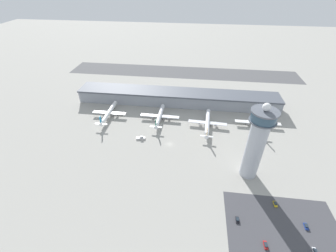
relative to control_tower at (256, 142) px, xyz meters
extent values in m
plane|color=#9E9B93|center=(-59.57, 25.55, -29.19)|extent=(1000.00, 1000.00, 0.00)
cube|color=#9399A3|center=(-59.57, 95.55, -22.97)|extent=(211.88, 22.00, 12.44)
cube|color=#4C515B|center=(-59.57, 95.55, -15.95)|extent=(211.88, 25.00, 1.60)
cube|color=#515154|center=(-59.57, 184.67, -29.19)|extent=(317.81, 44.00, 0.01)
cylinder|color=#ADB2BC|center=(0.00, 0.00, -6.51)|extent=(11.58, 11.58, 45.35)
cylinder|color=#565B66|center=(0.00, 0.00, 16.56)|extent=(16.60, 16.60, 0.80)
cylinder|color=#334C60|center=(0.00, 0.00, 19.82)|extent=(15.27, 15.27, 5.72)
cylinder|color=#565B66|center=(0.00, 0.00, 23.18)|extent=(16.60, 16.60, 1.00)
sphere|color=white|center=(0.00, 0.00, 26.15)|extent=(4.93, 4.93, 4.93)
cube|color=#424247|center=(13.58, -38.48, -29.19)|extent=(64.00, 40.00, 0.01)
cylinder|color=white|center=(-123.96, 60.72, -24.46)|extent=(4.05, 33.71, 3.93)
cone|color=white|center=(-123.89, 79.33, -24.46)|extent=(3.94, 3.55, 3.93)
cone|color=white|center=(-124.04, 41.51, -24.46)|extent=(3.55, 4.72, 3.53)
cube|color=white|center=(-123.96, 61.39, -25.15)|extent=(33.07, 4.53, 0.44)
cylinder|color=#A8A8B2|center=(-130.90, 62.42, -26.34)|extent=(2.18, 4.33, 2.16)
cylinder|color=#A8A8B2|center=(-117.01, 62.36, -26.34)|extent=(2.18, 4.33, 2.16)
cube|color=#197FB2|center=(-124.04, 40.57, -19.36)|extent=(0.31, 2.80, 6.28)
cube|color=white|center=(-124.04, 40.17, -24.07)|extent=(11.00, 2.04, 0.24)
cylinder|color=black|center=(-123.90, 76.36, -27.81)|extent=(0.28, 0.28, 2.76)
cylinder|color=black|center=(-121.22, 60.58, -27.81)|extent=(0.28, 0.28, 2.76)
cylinder|color=black|center=(-126.71, 60.60, -27.81)|extent=(0.28, 0.28, 2.76)
cylinder|color=silver|center=(-73.41, 61.35, -24.67)|extent=(4.47, 31.04, 3.89)
cone|color=silver|center=(-73.09, 78.58, -24.67)|extent=(3.95, 3.57, 3.89)
cone|color=silver|center=(-73.75, 43.54, -24.67)|extent=(3.58, 4.73, 3.50)
cube|color=silver|center=(-73.40, 61.97, -25.35)|extent=(37.75, 5.12, 0.44)
cylinder|color=#A8A8B2|center=(-81.29, 63.12, -26.53)|extent=(2.22, 4.31, 2.14)
cylinder|color=#A8A8B2|center=(-65.47, 62.82, -26.53)|extent=(2.22, 4.31, 2.14)
cube|color=#14704C|center=(-73.77, 42.61, -19.62)|extent=(0.35, 2.81, 6.22)
cube|color=silver|center=(-73.78, 42.21, -24.28)|extent=(10.91, 2.21, 0.24)
cylinder|color=black|center=(-73.14, 75.64, -27.90)|extent=(0.28, 0.28, 2.57)
cylinder|color=black|center=(-70.70, 61.12, -27.90)|extent=(0.28, 0.28, 2.57)
cylinder|color=black|center=(-76.14, 61.22, -27.90)|extent=(0.28, 0.28, 2.57)
cylinder|color=silver|center=(-27.77, 55.55, -24.81)|extent=(5.95, 35.52, 3.92)
cone|color=silver|center=(-26.65, 74.96, -24.81)|extent=(4.12, 3.75, 3.92)
cone|color=silver|center=(-28.93, 35.56, -24.81)|extent=(3.79, 4.90, 3.53)
cube|color=silver|center=(-27.73, 56.26, -25.50)|extent=(35.66, 6.43, 0.44)
cylinder|color=#A8A8B2|center=(-35.11, 57.69, -26.68)|extent=(2.40, 4.43, 2.16)
cylinder|color=#A8A8B2|center=(-20.24, 56.83, -26.68)|extent=(2.40, 4.43, 2.16)
cube|color=orange|center=(-28.98, 34.62, -19.72)|extent=(0.46, 2.81, 6.27)
cube|color=silver|center=(-29.00, 34.22, -24.42)|extent=(11.07, 2.63, 0.24)
cylinder|color=black|center=(-26.82, 72.01, -27.98)|extent=(0.28, 0.28, 2.42)
cylinder|color=black|center=(-25.04, 55.30, -27.98)|extent=(0.28, 0.28, 2.42)
cylinder|color=black|center=(-30.52, 55.62, -27.98)|extent=(0.28, 0.28, 2.42)
cylinder|color=white|center=(18.65, 61.76, -24.70)|extent=(4.32, 23.89, 4.02)
cone|color=white|center=(18.83, 75.49, -24.70)|extent=(4.07, 3.67, 4.02)
cone|color=white|center=(18.47, 47.42, -24.70)|extent=(3.68, 4.87, 3.62)
cube|color=white|center=(18.66, 62.23, -25.41)|extent=(41.31, 4.92, 0.44)
cylinder|color=#A8A8B2|center=(10.01, 63.34, -26.62)|extent=(2.27, 4.45, 2.21)
cylinder|color=#A8A8B2|center=(27.34, 63.12, -26.62)|extent=(2.27, 4.45, 2.21)
cube|color=#14704C|center=(18.46, 46.46, -19.48)|extent=(0.34, 2.80, 6.43)
cube|color=white|center=(18.45, 46.06, -24.30)|extent=(11.29, 2.14, 0.24)
cylinder|color=black|center=(18.79, 72.48, -27.95)|extent=(0.28, 0.28, 2.47)
cylinder|color=black|center=(21.46, 61.40, -27.95)|extent=(0.28, 0.28, 2.47)
cylinder|color=black|center=(15.83, 61.47, -27.95)|extent=(0.28, 0.28, 2.47)
cube|color=black|center=(7.76, 25.52, -29.13)|extent=(7.00, 2.72, 0.12)
cube|color=#2D333D|center=(7.76, 25.52, -28.42)|extent=(8.31, 2.91, 1.54)
cube|color=#232D38|center=(6.95, 25.46, -27.02)|extent=(2.59, 2.21, 1.26)
cube|color=black|center=(-85.15, 29.55, -29.13)|extent=(6.80, 3.27, 0.12)
cube|color=silver|center=(-85.15, 29.55, -28.46)|extent=(8.05, 3.55, 1.45)
cube|color=#232D38|center=(-84.39, 29.66, -27.14)|extent=(2.62, 2.45, 1.19)
cube|color=black|center=(-11.86, -38.63, -29.13)|extent=(1.87, 3.46, 0.12)
cube|color=black|center=(-11.86, -38.63, -28.78)|extent=(1.97, 4.11, 0.81)
cube|color=#232D38|center=(-11.86, -38.52, -28.05)|extent=(1.69, 2.28, 0.66)
cube|color=black|center=(26.00, -52.25, -29.13)|extent=(1.99, 4.07, 0.12)
cube|color=silver|center=(26.00, -52.25, -28.79)|extent=(2.10, 4.83, 0.81)
cube|color=#232D38|center=(26.01, -52.13, -28.05)|extent=(1.78, 2.69, 0.66)
cube|color=black|center=(1.23, -51.77, -29.13)|extent=(1.73, 3.87, 0.12)
cube|color=red|center=(1.23, -51.77, -28.76)|extent=(1.80, 4.60, 0.86)
cube|color=#232D38|center=(1.23, -51.88, -27.98)|extent=(1.58, 2.53, 0.70)
cube|color=black|center=(13.08, -24.65, -29.13)|extent=(1.77, 3.61, 0.12)
cube|color=gold|center=(13.08, -24.65, -28.77)|extent=(1.85, 4.29, 0.84)
cube|color=#232D38|center=(13.07, -24.54, -28.00)|extent=(1.60, 2.37, 0.69)
cube|color=black|center=(26.65, -37.96, -29.13)|extent=(1.86, 3.57, 0.12)
cube|color=navy|center=(26.65, -37.96, -28.76)|extent=(1.96, 4.24, 0.86)
cube|color=#232D38|center=(26.66, -37.86, -27.98)|extent=(1.67, 2.35, 0.70)
camera|label=1|loc=(-42.95, -118.47, 92.35)|focal=24.00mm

